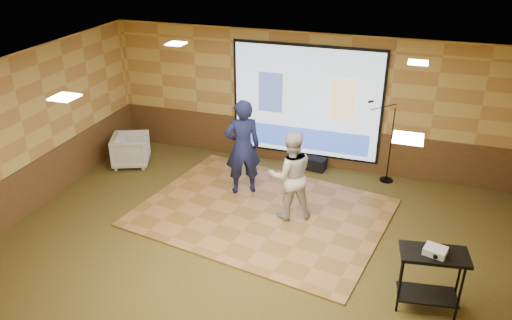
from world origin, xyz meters
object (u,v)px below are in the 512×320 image
(banquet_chair, at_px, (131,150))
(mic_stand, at_px, (386,160))
(duffel_bag, at_px, (316,164))
(dance_floor, at_px, (262,212))
(projector_screen, at_px, (306,103))
(projector, at_px, (435,251))
(player_right, at_px, (290,175))
(av_table, at_px, (432,270))
(player_left, at_px, (243,147))

(banquet_chair, bearing_deg, mic_stand, -101.71)
(duffel_bag, bearing_deg, mic_stand, -1.74)
(dance_floor, distance_m, banquet_chair, 3.65)
(projector_screen, height_order, dance_floor, projector_screen)
(dance_floor, height_order, mic_stand, mic_stand)
(projector, bearing_deg, projector_screen, 138.99)
(dance_floor, bearing_deg, duffel_bag, 74.67)
(banquet_chair, bearing_deg, projector, -135.67)
(player_right, height_order, duffel_bag, player_right)
(dance_floor, xyz_separation_m, player_right, (0.53, 0.02, 0.88))
(dance_floor, bearing_deg, av_table, -29.95)
(mic_stand, distance_m, banquet_chair, 5.66)
(player_left, distance_m, mic_stand, 3.12)
(duffel_bag, bearing_deg, player_right, -91.59)
(projector_screen, bearing_deg, player_left, -117.59)
(player_left, distance_m, projector, 4.37)
(dance_floor, xyz_separation_m, mic_stand, (2.09, 2.09, 0.48))
(av_table, bearing_deg, mic_stand, 103.64)
(dance_floor, height_order, av_table, av_table)
(player_left, height_order, mic_stand, player_left)
(av_table, distance_m, projector, 0.34)
(dance_floor, distance_m, projector, 3.64)
(av_table, height_order, mic_stand, mic_stand)
(av_table, bearing_deg, dance_floor, 150.05)
(player_right, bearing_deg, dance_floor, -24.67)
(player_left, bearing_deg, dance_floor, 103.10)
(projector_screen, relative_size, player_right, 1.93)
(duffel_bag, bearing_deg, av_table, -57.83)
(projector, bearing_deg, duffel_bag, 136.90)
(projector_screen, xyz_separation_m, av_table, (2.77, -4.07, -0.79))
(dance_floor, xyz_separation_m, banquet_chair, (-3.47, 1.07, 0.35))
(player_right, bearing_deg, projector, 117.97)
(projector_screen, height_order, mic_stand, projector_screen)
(projector_screen, height_order, duffel_bag, projector_screen)
(player_left, xyz_separation_m, projector, (3.64, -2.41, 0.01))
(banquet_chair, distance_m, duffel_bag, 4.20)
(av_table, height_order, banquet_chair, av_table)
(player_left, relative_size, banquet_chair, 2.48)
(player_left, xyz_separation_m, av_table, (3.64, -2.39, -0.33))
(dance_floor, xyz_separation_m, player_left, (-0.62, 0.65, 1.00))
(banquet_chair, bearing_deg, player_right, -126.87)
(mic_stand, height_order, duffel_bag, mic_stand)
(projector_screen, distance_m, av_table, 4.98)
(player_right, bearing_deg, av_table, 118.31)
(projector_screen, height_order, projector, projector_screen)
(mic_stand, relative_size, banquet_chair, 2.24)
(duffel_bag, bearing_deg, projector_screen, 150.40)
(player_right, distance_m, av_table, 3.06)
(projector_screen, bearing_deg, player_right, -83.30)
(player_right, bearing_deg, duffel_bag, -118.11)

